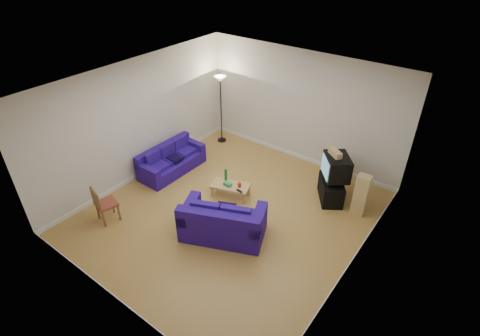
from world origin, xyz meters
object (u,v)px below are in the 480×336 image
Objects in this scene: sofa_loveseat at (222,224)px; television at (336,167)px; coffee_table at (230,186)px; tv_stand at (331,190)px; sofa_three_seat at (171,162)px.

sofa_loveseat is 3.10m from television.
coffee_table is (-0.76, 1.25, -0.05)m from sofa_loveseat.
tv_stand reaches higher than coffee_table.
sofa_loveseat is at bearing 67.44° from sofa_three_seat.
coffee_table is at bearing -89.97° from tv_stand.
sofa_three_seat is at bearing 133.87° from sofa_loveseat.
coffee_table is 2.53m from tv_stand.
television reaches higher than sofa_loveseat.
tv_stand is (4.17, 1.48, 0.00)m from sofa_three_seat.
television reaches higher than tv_stand.
television is (4.20, 1.51, 0.68)m from sofa_three_seat.
tv_stand is (1.33, 2.68, -0.06)m from sofa_loveseat.
tv_stand is at bearing 109.85° from sofa_three_seat.
sofa_three_seat is 4.43m from tv_stand.
coffee_table is at bearing -95.05° from television.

